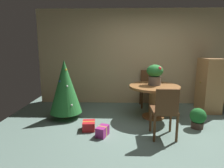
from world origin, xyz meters
name	(u,v)px	position (x,y,z in m)	size (l,w,h in m)	color
ground_plane	(160,137)	(0.00, 0.00, 0.00)	(6.60, 6.60, 0.00)	slate
back_wall_panel	(146,58)	(0.00, 2.20, 1.30)	(6.00, 0.10, 2.60)	tan
round_dining_table	(154,94)	(0.04, 1.00, 0.55)	(1.12, 1.12, 0.74)	brown
flower_vase	(155,73)	(0.05, 1.07, 1.01)	(0.37, 0.37, 0.46)	#665B51
wooden_chair_near	(165,110)	(0.04, -0.04, 0.53)	(0.42, 0.46, 0.92)	brown
wooden_chair_far	(148,86)	(0.04, 1.92, 0.54)	(0.42, 0.45, 0.96)	brown
holiday_tree	(65,87)	(-1.94, 0.89, 0.73)	(0.71, 0.71, 1.32)	brown
gift_box_purple	(103,131)	(-1.05, 0.01, 0.09)	(0.25, 0.31, 0.18)	#9E287A
gift_box_red	(89,126)	(-1.33, 0.27, 0.08)	(0.26, 0.29, 0.17)	red
wooden_cabinet	(209,85)	(1.49, 1.51, 0.66)	(0.46, 0.65, 1.32)	#B27F4C
potted_plant	(198,118)	(0.81, 0.42, 0.22)	(0.31, 0.31, 0.41)	#4C382D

